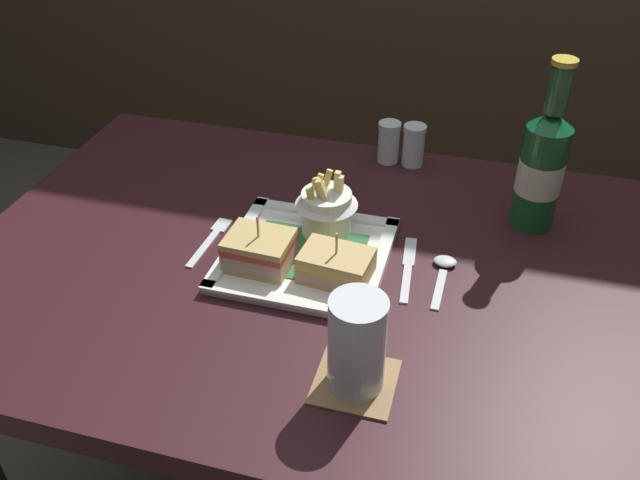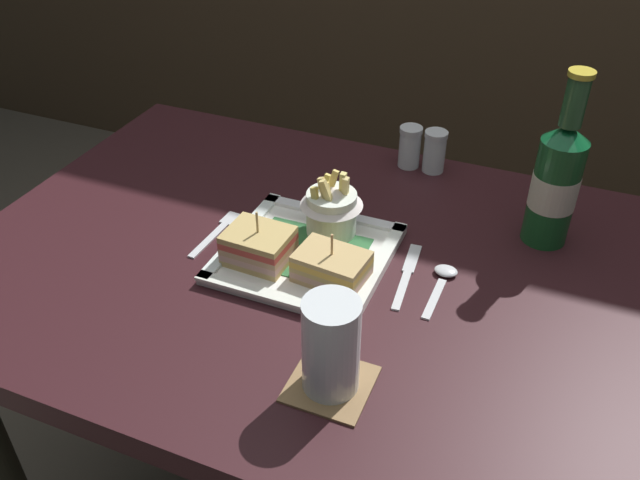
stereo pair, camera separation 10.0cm
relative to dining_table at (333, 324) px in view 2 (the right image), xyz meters
The scene contains 13 objects.
dining_table is the anchor object (origin of this frame).
square_plate 0.14m from the dining_table, behind, with size 0.25×0.25×0.02m.
sandwich_half_left 0.20m from the dining_table, 156.27° to the right, with size 0.10×0.08×0.09m.
sandwich_half_right 0.16m from the dining_table, 72.84° to the right, with size 0.11×0.08×0.08m.
fries_cup 0.20m from the dining_table, 115.53° to the left, with size 0.10×0.10×0.11m.
beer_bottle 0.41m from the dining_table, 33.88° to the left, with size 0.07×0.07×0.28m.
drink_coaster 0.27m from the dining_table, 69.35° to the right, with size 0.10×0.10×0.00m, color olive.
water_glass 0.31m from the dining_table, 69.35° to the right, with size 0.07×0.07×0.13m.
fork 0.24m from the dining_table, behind, with size 0.03×0.14×0.00m.
knife 0.17m from the dining_table, 10.68° to the left, with size 0.03×0.16×0.00m.
spoon 0.21m from the dining_table, ahead, with size 0.04×0.12×0.01m.
salt_shaker 0.37m from the dining_table, 86.90° to the left, with size 0.04×0.04×0.08m.
pepper_shaker 0.38m from the dining_table, 78.97° to the left, with size 0.04×0.04×0.08m.
Camera 2 is at (0.29, -0.75, 1.39)m, focal length 37.65 mm.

